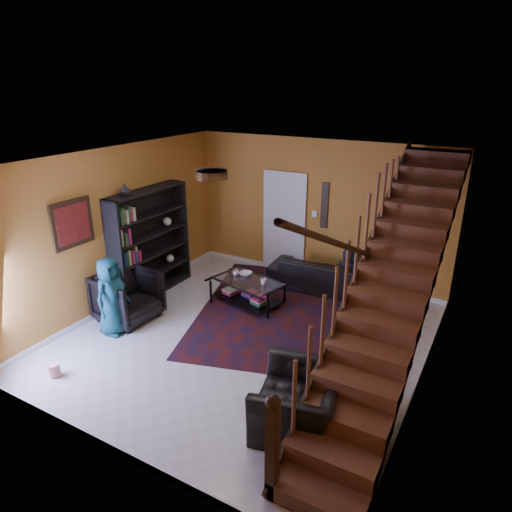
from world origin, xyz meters
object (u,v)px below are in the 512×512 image
(sofa, at_px, (325,275))
(armchair_left, at_px, (128,297))
(bookshelf, at_px, (151,244))
(armchair_right, at_px, (297,402))
(coffee_table, at_px, (248,290))

(sofa, distance_m, armchair_left, 3.67)
(sofa, relative_size, armchair_left, 2.28)
(bookshelf, xyz_separation_m, armchair_right, (3.90, -1.98, -0.62))
(bookshelf, xyz_separation_m, coffee_table, (1.82, 0.43, -0.69))
(armchair_right, bearing_deg, armchair_left, -118.04)
(armchair_left, height_order, coffee_table, armchair_left)
(sofa, distance_m, coffee_table, 1.60)
(armchair_right, bearing_deg, coffee_table, -152.29)
(armchair_left, bearing_deg, bookshelf, 23.24)
(sofa, xyz_separation_m, coffee_table, (-0.98, -1.27, -0.04))
(armchair_left, xyz_separation_m, coffee_table, (1.47, 1.47, -0.15))
(bookshelf, height_order, sofa, bookshelf)
(bookshelf, height_order, coffee_table, bookshelf)
(armchair_left, distance_m, armchair_right, 3.68)
(armchair_left, distance_m, coffee_table, 2.08)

